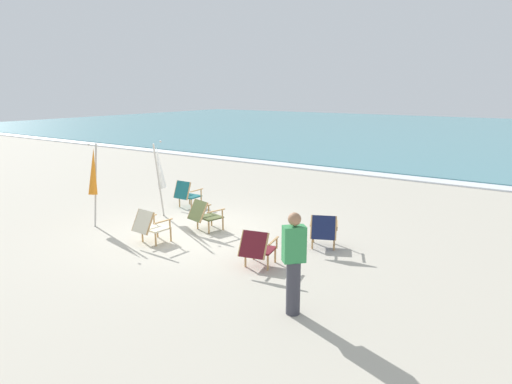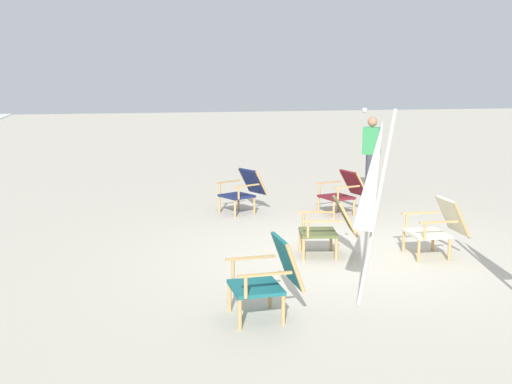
# 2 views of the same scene
# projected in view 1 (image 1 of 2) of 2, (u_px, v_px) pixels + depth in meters

# --- Properties ---
(ground_plane) EXTENTS (80.00, 80.00, 0.00)m
(ground_plane) POSITION_uv_depth(u_px,v_px,m) (194.00, 232.00, 11.10)
(ground_plane) COLOR #B7AF9E
(sea) EXTENTS (80.00, 40.00, 0.10)m
(sea) POSITION_uv_depth(u_px,v_px,m) (456.00, 133.00, 35.32)
(sea) COLOR teal
(sea) RESTS_ON ground
(surf_band) EXTENTS (80.00, 1.10, 0.06)m
(surf_band) POSITION_uv_depth(u_px,v_px,m) (353.00, 172.00, 18.99)
(surf_band) COLOR white
(surf_band) RESTS_ON ground
(beach_chair_front_left) EXTENTS (0.64, 0.78, 0.79)m
(beach_chair_front_left) POSITION_uv_depth(u_px,v_px,m) (150.00, 225.00, 10.22)
(beach_chair_front_left) COLOR beige
(beach_chair_front_left) RESTS_ON ground
(beach_chair_mid_center) EXTENTS (0.60, 0.68, 0.82)m
(beach_chair_mid_center) POSITION_uv_depth(u_px,v_px,m) (187.00, 194.00, 13.27)
(beach_chair_mid_center) COLOR #196066
(beach_chair_mid_center) RESTS_ON ground
(beach_chair_far_center) EXTENTS (0.73, 0.86, 0.79)m
(beach_chair_far_center) POSITION_uv_depth(u_px,v_px,m) (204.00, 214.00, 11.12)
(beach_chair_far_center) COLOR #515B33
(beach_chair_far_center) RESTS_ON ground
(beach_chair_back_left) EXTENTS (0.73, 0.88, 0.77)m
(beach_chair_back_left) POSITION_uv_depth(u_px,v_px,m) (257.00, 247.00, 8.82)
(beach_chair_back_left) COLOR maroon
(beach_chair_back_left) RESTS_ON ground
(beach_chair_front_right) EXTENTS (0.83, 0.93, 0.78)m
(beach_chair_front_right) POSITION_uv_depth(u_px,v_px,m) (324.00, 230.00, 9.87)
(beach_chair_front_right) COLOR #19234C
(beach_chair_front_right) RESTS_ON ground
(umbrella_furled_orange) EXTENTS (0.32, 0.43, 2.11)m
(umbrella_furled_orange) POSITION_uv_depth(u_px,v_px,m) (93.00, 172.00, 11.36)
(umbrella_furled_orange) COLOR #B7B2A8
(umbrella_furled_orange) RESTS_ON ground
(umbrella_furled_white) EXTENTS (0.40, 0.59, 2.08)m
(umbrella_furled_white) POSITION_uv_depth(u_px,v_px,m) (159.00, 168.00, 12.08)
(umbrella_furled_white) COLOR #B7B2A8
(umbrella_furled_white) RESTS_ON ground
(person_near_chairs) EXTENTS (0.38, 0.38, 1.63)m
(person_near_chairs) POSITION_uv_depth(u_px,v_px,m) (294.00, 263.00, 6.92)
(person_near_chairs) COLOR #383842
(person_near_chairs) RESTS_ON ground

